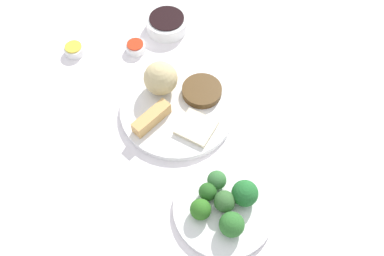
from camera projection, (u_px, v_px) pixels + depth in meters
name	position (u px, v px, depth m)	size (l,w,h in m)	color
tabletop	(185.00, 109.00, 0.96)	(2.20, 2.20, 0.02)	white
main_plate	(179.00, 110.00, 0.94)	(0.27, 0.27, 0.02)	white
rice_scoop	(161.00, 78.00, 0.93)	(0.08, 0.08, 0.08)	#CAB67E
spring_roll	(153.00, 119.00, 0.90)	(0.10, 0.03, 0.03)	tan
crab_rangoon_wonton	(196.00, 128.00, 0.90)	(0.07, 0.08, 0.01)	beige
stir_fry_heap	(203.00, 92.00, 0.95)	(0.10, 0.10, 0.02)	#4F3517
broccoli_plate	(224.00, 208.00, 0.81)	(0.21, 0.21, 0.01)	white
broccoli_floret_0	(225.00, 201.00, 0.79)	(0.04, 0.04, 0.04)	#35632F
broccoli_floret_1	(232.00, 225.00, 0.76)	(0.05, 0.05, 0.05)	#2C6928
broccoli_floret_2	(245.00, 193.00, 0.80)	(0.05, 0.05, 0.05)	#20672B
broccoli_floret_3	(217.00, 180.00, 0.82)	(0.04, 0.04, 0.04)	#336C33
broccoli_floret_4	(201.00, 209.00, 0.78)	(0.04, 0.04, 0.04)	#2D691E
broccoli_floret_5	(208.00, 192.00, 0.81)	(0.04, 0.04, 0.04)	#24581D
soy_sauce_bowl	(167.00, 24.00, 1.08)	(0.11, 0.11, 0.03)	white
soy_sauce_bowl_liquid	(167.00, 18.00, 1.06)	(0.09, 0.09, 0.00)	black
sauce_ramekin_hot_mustard	(74.00, 50.00, 1.04)	(0.05, 0.05, 0.02)	white
sauce_ramekin_hot_mustard_liquid	(73.00, 47.00, 1.03)	(0.04, 0.04, 0.00)	yellow
sauce_ramekin_sweet_and_sour	(135.00, 48.00, 1.04)	(0.05, 0.05, 0.02)	white
sauce_ramekin_sweet_and_sour_liquid	(135.00, 44.00, 1.03)	(0.04, 0.04, 0.00)	red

